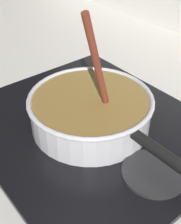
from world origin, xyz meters
TOP-DOWN VIEW (x-y plane):
  - ground at (0.00, 0.00)m, footprint 2.40×1.60m
  - hob_plate at (0.02, 0.16)m, footprint 0.56×0.48m
  - burner_ring at (0.02, 0.16)m, footprint 0.16×0.16m
  - spare_burner at (0.21, 0.16)m, footprint 0.12×0.12m
  - cooking_pan at (0.02, 0.16)m, footprint 0.42×0.28m

SIDE VIEW (x-z plane):
  - ground at x=0.00m, z-range -0.04..0.00m
  - hob_plate at x=0.02m, z-range 0.00..0.01m
  - spare_burner at x=0.21m, z-range 0.01..0.02m
  - burner_ring at x=0.02m, z-range 0.01..0.02m
  - cooking_pan at x=0.02m, z-range -0.09..0.19m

